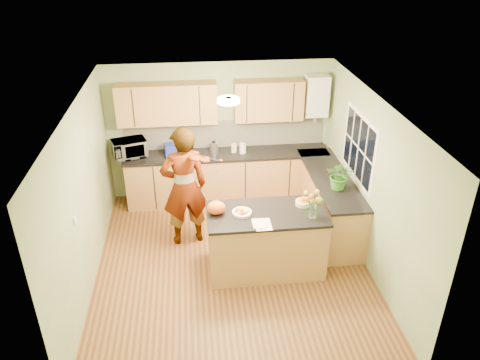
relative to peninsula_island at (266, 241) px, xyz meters
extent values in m
plane|color=#5B311A|center=(-0.48, 0.15, -0.48)|extent=(4.50, 4.50, 0.00)
cube|color=white|center=(-0.48, 0.15, 2.02)|extent=(4.00, 4.50, 0.02)
cube|color=gray|center=(-0.48, 2.40, 0.77)|extent=(4.00, 0.02, 2.50)
cube|color=gray|center=(-0.48, -2.10, 0.77)|extent=(4.00, 0.02, 2.50)
cube|color=gray|center=(-2.48, 0.15, 0.77)|extent=(0.02, 4.50, 2.50)
cube|color=gray|center=(1.52, 0.15, 0.77)|extent=(0.02, 4.50, 2.50)
cube|color=#A47341|center=(-0.38, 2.10, -0.03)|extent=(3.60, 0.60, 0.90)
cube|color=black|center=(-0.38, 2.09, 0.44)|extent=(3.64, 0.62, 0.04)
cube|color=#A47341|center=(1.22, 1.00, -0.03)|extent=(0.60, 2.20, 0.90)
cube|color=black|center=(1.21, 1.00, 0.44)|extent=(0.62, 2.24, 0.04)
cube|color=silver|center=(-0.38, 2.38, 0.72)|extent=(3.60, 0.02, 0.52)
cube|color=#A47341|center=(-1.38, 2.23, 1.37)|extent=(1.70, 0.34, 0.70)
cube|color=#A47341|center=(0.37, 2.23, 1.37)|extent=(1.20, 0.34, 0.70)
cube|color=white|center=(1.22, 2.24, 1.42)|extent=(0.40, 0.30, 0.72)
cylinder|color=silver|center=(1.22, 2.24, 1.02)|extent=(0.06, 0.06, 0.20)
cube|color=white|center=(1.51, 0.75, 1.07)|extent=(0.01, 1.30, 1.05)
cube|color=black|center=(1.51, 0.75, 1.07)|extent=(0.01, 1.18, 0.92)
cube|color=white|center=(-2.47, -0.45, 0.82)|extent=(0.02, 0.09, 0.09)
cylinder|color=#FFEABF|center=(-0.48, 0.45, 1.98)|extent=(0.30, 0.30, 0.06)
cylinder|color=white|center=(-0.48, 0.45, 2.01)|extent=(0.10, 0.10, 0.02)
cube|color=#A47341|center=(0.00, 0.00, -0.02)|extent=(1.63, 0.82, 0.92)
cube|color=black|center=(0.00, 0.00, 0.46)|extent=(1.68, 0.86, 0.04)
cylinder|color=#F2DFC2|center=(-0.35, 0.00, 0.50)|extent=(0.27, 0.27, 0.04)
cylinder|color=#F2DFC2|center=(0.55, 0.15, 0.51)|extent=(0.22, 0.22, 0.06)
cylinder|color=silver|center=(0.60, -0.18, 0.59)|extent=(0.11, 0.11, 0.22)
ellipsoid|color=#F85C14|center=(-0.70, 0.05, 0.57)|extent=(0.32, 0.30, 0.19)
cube|color=white|center=(-0.10, -0.30, 0.48)|extent=(0.22, 0.30, 0.01)
imported|color=tan|center=(-1.14, 0.83, 0.50)|extent=(0.79, 0.60, 1.96)
imported|color=white|center=(-2.08, 2.13, 0.62)|extent=(0.66, 0.54, 0.31)
cube|color=navy|center=(-1.33, 2.09, 0.57)|extent=(0.31, 0.25, 0.22)
cylinder|color=silver|center=(-0.61, 2.09, 0.57)|extent=(0.16, 0.16, 0.21)
sphere|color=black|center=(-0.61, 2.09, 0.71)|extent=(0.08, 0.08, 0.08)
cylinder|color=#F2DFC2|center=(-0.25, 2.12, 0.54)|extent=(0.13, 0.13, 0.16)
cylinder|color=white|center=(-0.10, 2.06, 0.55)|extent=(0.15, 0.15, 0.18)
imported|color=#367928|center=(1.22, 0.59, 0.69)|extent=(0.52, 0.49, 0.46)
camera|label=1|loc=(-0.98, -5.48, 3.95)|focal=35.00mm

